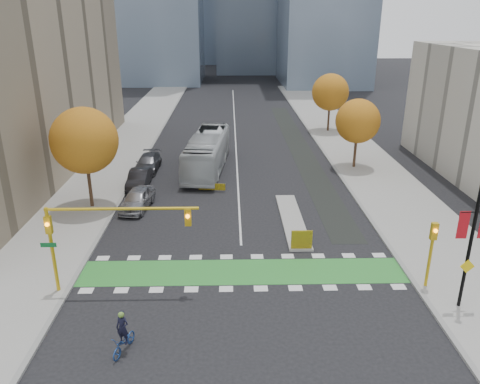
{
  "coord_description": "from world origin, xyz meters",
  "views": [
    {
      "loc": [
        -0.72,
        -23.53,
        14.77
      ],
      "look_at": [
        -0.03,
        7.39,
        3.0
      ],
      "focal_mm": 35.0,
      "sensor_mm": 36.0,
      "label": 1
    }
  ],
  "objects_px": {
    "parked_car_c": "(148,163)",
    "traffic_signal_east": "(432,245)",
    "banner_lamppost": "(473,230)",
    "tree_east_near": "(358,121)",
    "cyclist": "(124,338)",
    "parked_car_b": "(139,179)",
    "parked_car_a": "(137,199)",
    "hazard_board": "(302,240)",
    "tree_east_far": "(330,92)",
    "tree_west": "(84,141)",
    "bus": "(207,152)",
    "traffic_signal_west": "(97,227)"
  },
  "relations": [
    {
      "from": "tree_east_near",
      "to": "cyclist",
      "type": "height_order",
      "value": "tree_east_near"
    },
    {
      "from": "tree_east_near",
      "to": "parked_car_c",
      "type": "relative_size",
      "value": 1.33
    },
    {
      "from": "banner_lamppost",
      "to": "parked_car_c",
      "type": "xyz_separation_m",
      "value": [
        -20.5,
        24.21,
        -3.84
      ]
    },
    {
      "from": "banner_lamppost",
      "to": "traffic_signal_west",
      "type": "bearing_deg",
      "value": 174.14
    },
    {
      "from": "tree_west",
      "to": "banner_lamppost",
      "type": "distance_m",
      "value": 27.63
    },
    {
      "from": "parked_car_a",
      "to": "cyclist",
      "type": "bearing_deg",
      "value": -73.69
    },
    {
      "from": "tree_east_near",
      "to": "parked_car_a",
      "type": "relative_size",
      "value": 1.46
    },
    {
      "from": "tree_east_near",
      "to": "banner_lamppost",
      "type": "xyz_separation_m",
      "value": [
        -0.5,
        -24.5,
        -0.25
      ]
    },
    {
      "from": "traffic_signal_west",
      "to": "parked_car_a",
      "type": "distance_m",
      "value": 12.64
    },
    {
      "from": "parked_car_c",
      "to": "traffic_signal_east",
      "type": "bearing_deg",
      "value": -47.0
    },
    {
      "from": "hazard_board",
      "to": "bus",
      "type": "height_order",
      "value": "bus"
    },
    {
      "from": "cyclist",
      "to": "traffic_signal_east",
      "type": "bearing_deg",
      "value": 35.76
    },
    {
      "from": "cyclist",
      "to": "traffic_signal_west",
      "type": "bearing_deg",
      "value": 131.82
    },
    {
      "from": "hazard_board",
      "to": "tree_west",
      "type": "relative_size",
      "value": 0.17
    },
    {
      "from": "bus",
      "to": "parked_car_a",
      "type": "bearing_deg",
      "value": -111.67
    },
    {
      "from": "tree_east_near",
      "to": "traffic_signal_east",
      "type": "height_order",
      "value": "tree_east_near"
    },
    {
      "from": "traffic_signal_east",
      "to": "tree_west",
      "type": "bearing_deg",
      "value": 150.93
    },
    {
      "from": "traffic_signal_west",
      "to": "bus",
      "type": "height_order",
      "value": "traffic_signal_west"
    },
    {
      "from": "hazard_board",
      "to": "parked_car_a",
      "type": "xyz_separation_m",
      "value": [
        -12.24,
        7.51,
        0.02
      ]
    },
    {
      "from": "tree_east_far",
      "to": "banner_lamppost",
      "type": "height_order",
      "value": "banner_lamppost"
    },
    {
      "from": "tree_west",
      "to": "bus",
      "type": "relative_size",
      "value": 0.62
    },
    {
      "from": "cyclist",
      "to": "hazard_board",
      "type": "bearing_deg",
      "value": 63.58
    },
    {
      "from": "banner_lamppost",
      "to": "bus",
      "type": "bearing_deg",
      "value": 120.81
    },
    {
      "from": "tree_east_far",
      "to": "parked_car_c",
      "type": "relative_size",
      "value": 1.44
    },
    {
      "from": "tree_east_far",
      "to": "cyclist",
      "type": "xyz_separation_m",
      "value": [
        -18.21,
        -43.61,
        -4.51
      ]
    },
    {
      "from": "tree_east_far",
      "to": "parked_car_a",
      "type": "height_order",
      "value": "tree_east_far"
    },
    {
      "from": "banner_lamppost",
      "to": "bus",
      "type": "distance_m",
      "value": 28.42
    },
    {
      "from": "parked_car_a",
      "to": "parked_car_c",
      "type": "relative_size",
      "value": 0.91
    },
    {
      "from": "tree_west",
      "to": "parked_car_a",
      "type": "bearing_deg",
      "value": -4.47
    },
    {
      "from": "tree_east_far",
      "to": "traffic_signal_east",
      "type": "xyz_separation_m",
      "value": [
        -2.0,
        -38.51,
        -2.51
      ]
    },
    {
      "from": "traffic_signal_west",
      "to": "traffic_signal_east",
      "type": "relative_size",
      "value": 2.08
    },
    {
      "from": "banner_lamppost",
      "to": "parked_car_b",
      "type": "height_order",
      "value": "banner_lamppost"
    },
    {
      "from": "tree_east_far",
      "to": "tree_west",
      "type": "bearing_deg",
      "value": -133.3
    },
    {
      "from": "banner_lamppost",
      "to": "parked_car_a",
      "type": "height_order",
      "value": "banner_lamppost"
    },
    {
      "from": "traffic_signal_east",
      "to": "parked_car_b",
      "type": "distance_m",
      "value": 26.08
    },
    {
      "from": "tree_west",
      "to": "tree_east_near",
      "type": "bearing_deg",
      "value": 22.62
    },
    {
      "from": "tree_west",
      "to": "parked_car_c",
      "type": "distance_m",
      "value": 11.25
    },
    {
      "from": "hazard_board",
      "to": "cyclist",
      "type": "xyz_separation_m",
      "value": [
        -9.71,
        -9.81,
        -0.07
      ]
    },
    {
      "from": "hazard_board",
      "to": "parked_car_c",
      "type": "xyz_separation_m",
      "value": [
        -13.0,
        17.51,
        -0.03
      ]
    },
    {
      "from": "tree_west",
      "to": "traffic_signal_east",
      "type": "height_order",
      "value": "tree_west"
    },
    {
      "from": "tree_east_far",
      "to": "parked_car_c",
      "type": "distance_m",
      "value": 27.34
    },
    {
      "from": "banner_lamppost",
      "to": "parked_car_a",
      "type": "distance_m",
      "value": 24.62
    },
    {
      "from": "parked_car_b",
      "to": "parked_car_a",
      "type": "bearing_deg",
      "value": -81.26
    },
    {
      "from": "banner_lamppost",
      "to": "traffic_signal_east",
      "type": "bearing_deg",
      "value": 116.61
    },
    {
      "from": "hazard_board",
      "to": "cyclist",
      "type": "distance_m",
      "value": 13.8
    },
    {
      "from": "tree_east_far",
      "to": "parked_car_b",
      "type": "xyz_separation_m",
      "value": [
        -21.5,
        -21.29,
        -4.44
      ]
    },
    {
      "from": "parked_car_b",
      "to": "traffic_signal_west",
      "type": "bearing_deg",
      "value": -86.33
    },
    {
      "from": "cyclist",
      "to": "parked_car_b",
      "type": "xyz_separation_m",
      "value": [
        -3.29,
        22.31,
        0.07
      ]
    },
    {
      "from": "hazard_board",
      "to": "tree_east_near",
      "type": "relative_size",
      "value": 0.2
    },
    {
      "from": "tree_east_near",
      "to": "traffic_signal_west",
      "type": "height_order",
      "value": "tree_east_near"
    }
  ]
}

